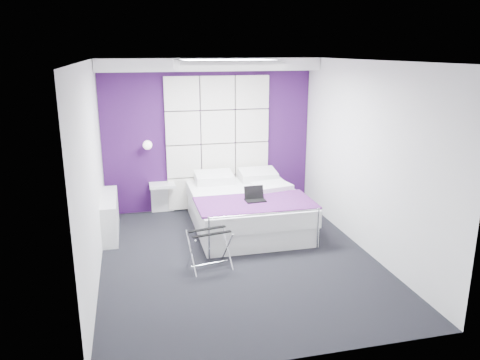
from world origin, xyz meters
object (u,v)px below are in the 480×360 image
at_px(radiator, 110,215).
at_px(bed, 246,209).
at_px(nightstand, 162,185).
at_px(laptop, 255,197).
at_px(wall_lamp, 147,144).
at_px(luggage_rack, 210,249).

bearing_deg(radiator, bed, -5.26).
bearing_deg(nightstand, radiator, -139.59).
height_order(nightstand, laptop, laptop).
relative_size(nightstand, laptop, 1.45).
height_order(radiator, laptop, laptop).
distance_m(bed, nightstand, 1.55).
bearing_deg(nightstand, wall_lamp, 168.99).
distance_m(wall_lamp, luggage_rack, 2.52).
height_order(radiator, bed, bed).
bearing_deg(wall_lamp, bed, -33.36).
relative_size(radiator, bed, 0.58).
height_order(wall_lamp, luggage_rack, wall_lamp).
distance_m(radiator, luggage_rack, 1.95).
height_order(wall_lamp, bed, wall_lamp).
relative_size(wall_lamp, luggage_rack, 0.29).
xyz_separation_m(radiator, laptop, (2.10, -0.63, 0.34)).
xyz_separation_m(nightstand, luggage_rack, (0.43, -2.20, -0.27)).
distance_m(wall_lamp, bed, 1.96).
xyz_separation_m(nightstand, laptop, (1.26, -1.35, 0.12)).
xyz_separation_m(radiator, nightstand, (0.85, 0.72, 0.22)).
distance_m(nightstand, laptop, 1.85).
xyz_separation_m(wall_lamp, laptop, (1.46, -1.39, -0.58)).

